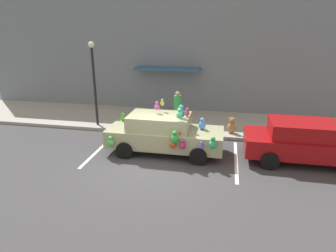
% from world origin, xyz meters
% --- Properties ---
extents(ground_plane, '(60.00, 60.00, 0.00)m').
position_xyz_m(ground_plane, '(0.00, 0.00, 0.00)').
color(ground_plane, '#38383A').
extents(sidewalk, '(24.00, 4.00, 0.15)m').
position_xyz_m(sidewalk, '(0.00, 5.00, 0.07)').
color(sidewalk, gray).
rests_on(sidewalk, ground).
extents(storefront_building, '(24.00, 1.25, 6.40)m').
position_xyz_m(storefront_building, '(-0.01, 7.14, 3.19)').
color(storefront_building, slate).
rests_on(storefront_building, ground).
extents(parking_stripe_front, '(0.12, 3.60, 0.01)m').
position_xyz_m(parking_stripe_front, '(3.01, 1.00, 0.00)').
color(parking_stripe_front, silver).
rests_on(parking_stripe_front, ground).
extents(parking_stripe_rear, '(0.12, 3.60, 0.01)m').
position_xyz_m(parking_stripe_rear, '(-2.46, 1.00, 0.00)').
color(parking_stripe_rear, silver).
rests_on(parking_stripe_rear, ground).
extents(plush_covered_car, '(4.50, 2.00, 2.06)m').
position_xyz_m(plush_covered_car, '(0.19, 1.20, 0.80)').
color(plush_covered_car, '#989772').
rests_on(plush_covered_car, ground).
extents(parked_sedan_behind, '(4.44, 2.01, 1.54)m').
position_xyz_m(parked_sedan_behind, '(5.44, 1.40, 0.79)').
color(parked_sedan_behind, maroon).
rests_on(parked_sedan_behind, ground).
extents(teddy_bear_on_sidewalk, '(0.39, 0.32, 0.74)m').
position_xyz_m(teddy_bear_on_sidewalk, '(2.82, 3.57, 0.49)').
color(teddy_bear_on_sidewalk, '#9E723D').
rests_on(teddy_bear_on_sidewalk, sidewalk).
extents(street_lamp_post, '(0.28, 0.28, 3.96)m').
position_xyz_m(street_lamp_post, '(-3.65, 3.50, 2.57)').
color(street_lamp_post, black).
rests_on(street_lamp_post, sidewalk).
extents(pedestrian_near_shopfront, '(0.33, 0.33, 1.70)m').
position_xyz_m(pedestrian_near_shopfront, '(0.24, 4.12, 0.94)').
color(pedestrian_near_shopfront, green).
rests_on(pedestrian_near_shopfront, sidewalk).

